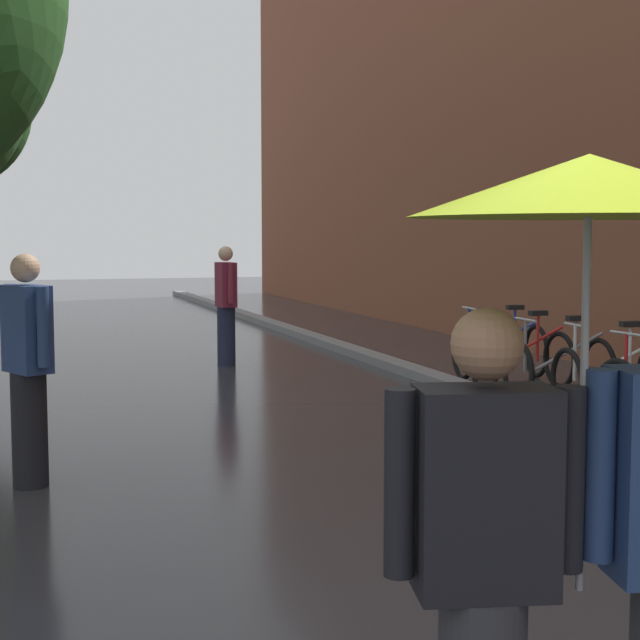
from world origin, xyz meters
The scene contains 8 objects.
kerb_strip centered at (3.20, 10.00, 0.06)m, with size 0.30×36.00×0.12m, color slate.
parked_bicycle_4 centered at (4.13, 6.25, 0.38)m, with size 1.14×0.80×0.96m.
parked_bicycle_5 centered at (3.97, 7.01, 0.38)m, with size 1.11×0.74×0.96m.
parked_bicycle_6 centered at (3.95, 7.78, 0.38)m, with size 1.09×0.71×0.96m.
parked_bicycle_7 centered at (4.15, 8.70, 0.38)m, with size 1.14×0.80×0.96m.
couple_under_umbrella centered at (-0.28, 0.18, 1.35)m, with size 1.15×1.05×2.08m.
pedestrian_walking_midground centered at (-1.76, 5.04, 0.88)m, with size 0.37×0.54×1.72m.
pedestrian_walking_far centered at (1.06, 11.07, 0.87)m, with size 0.26×0.59×1.71m.
Camera 1 is at (-1.86, -2.16, 1.85)m, focal length 53.09 mm.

